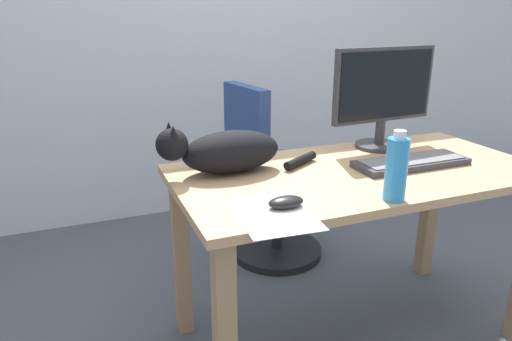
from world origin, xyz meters
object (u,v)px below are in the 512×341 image
monitor (383,94)px  cat (225,151)px  keyboard (411,162)px  office_chair (270,186)px  water_bottle (396,168)px  computer_mouse (286,202)px

monitor → cat: 0.73m
keyboard → cat: 0.70m
office_chair → keyboard: (0.25, -0.75, 0.32)m
water_bottle → monitor: bearing=58.5°
cat → computer_mouse: bearing=-80.4°
computer_mouse → water_bottle: 0.35m
computer_mouse → keyboard: bearing=17.2°
keyboard → computer_mouse: 0.63m
cat → water_bottle: water_bottle is taller
keyboard → water_bottle: 0.38m
office_chair → monitor: monitor is taller
keyboard → cat: size_ratio=0.72×
office_chair → monitor: (0.29, -0.49, 0.53)m
monitor → water_bottle: monitor is taller
office_chair → computer_mouse: bearing=-110.8°
water_bottle → keyboard: bearing=43.0°
office_chair → cat: (-0.42, -0.56, 0.39)m
office_chair → keyboard: size_ratio=2.12×
office_chair → water_bottle: (-0.02, -1.00, 0.41)m
office_chair → cat: size_ratio=1.51×
monitor → cat: (-0.71, -0.07, -0.15)m
computer_mouse → water_bottle: (0.33, -0.07, 0.08)m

